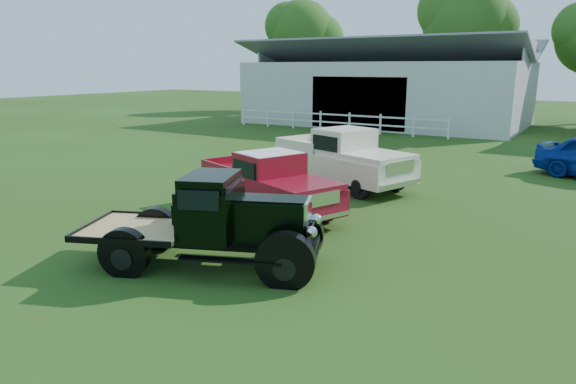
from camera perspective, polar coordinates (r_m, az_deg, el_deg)
The scene contains 8 objects.
ground at distance 11.39m, azimuth -4.05°, elevation -6.23°, with size 120.00×120.00×0.00m, color #28390F.
shed_left at distance 37.15m, azimuth 10.95°, elevation 11.81°, with size 18.80×10.20×5.60m, color #B4B4AE, non-canonical shape.
fence_rail at distance 32.20m, azimuth 5.22°, elevation 7.81°, with size 14.20×0.16×1.20m, color white, non-canonical shape.
tree_a at distance 48.25m, azimuth 1.51°, elevation 15.34°, with size 6.30×6.30×10.50m, color #30591F, non-canonical shape.
tree_b at distance 43.93m, azimuth 18.82°, elevation 15.45°, with size 6.90×6.90×11.50m, color #30591F, non-canonical shape.
vintage_flatbed at distance 10.22m, azimuth -8.95°, elevation -3.20°, with size 4.74×1.88×1.88m, color black, non-canonical shape.
red_pickup at distance 13.77m, azimuth -2.26°, elevation 1.03°, with size 4.72×1.81×1.72m, color maroon, non-canonical shape.
white_pickup at distance 17.17m, azimuth 6.00°, elevation 3.80°, with size 5.15×2.00×1.89m, color beige, non-canonical shape.
Camera 1 is at (6.29, -8.67, 3.88)m, focal length 32.00 mm.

